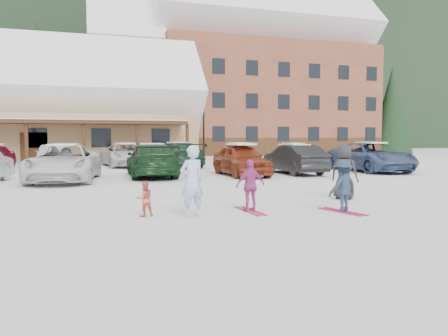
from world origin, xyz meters
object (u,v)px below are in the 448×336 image
object	(u,v)px
bystander_dark	(344,172)
parked_car_5	(294,159)
day_lodge	(13,111)
child_navy	(343,186)
parked_car_12	(240,154)
child_magenta	(251,186)
adult_skier	(192,181)
parked_car_6	(370,157)
lamp_post	(204,120)
parked_car_10	(125,155)
parked_car_13	(293,154)
toddler_red	(145,199)
alpine_hotel	(245,79)
parked_car_3	(152,160)
parked_car_11	(178,155)
parked_car_9	(57,157)
parked_car_2	(64,163)
parked_car_4	(241,160)

from	to	relation	value
bystander_dark	parked_car_5	xyz separation A→B (m)	(2.65, 8.70, -0.08)
day_lodge	child_navy	world-z (taller)	day_lodge
parked_car_12	child_magenta	bearing A→B (deg)	-111.21
adult_skier	parked_car_6	distance (m)	16.14
bystander_dark	parked_car_6	xyz separation A→B (m)	(7.32, 8.92, -0.04)
lamp_post	parked_car_10	bearing A→B (deg)	-133.75
parked_car_13	toddler_red	bearing A→B (deg)	55.15
alpine_hotel	parked_car_3	distance (m)	32.61
day_lodge	parked_car_11	world-z (taller)	day_lodge
lamp_post	adult_skier	bearing A→B (deg)	-105.07
lamp_post	parked_car_3	size ratio (longest dim) A/B	1.09
parked_car_9	parked_car_11	world-z (taller)	parked_car_11
toddler_red	parked_car_2	world-z (taller)	parked_car_2
day_lodge	parked_car_4	bearing A→B (deg)	-55.72
child_magenta	parked_car_13	world-z (taller)	parked_car_13
child_navy	parked_car_2	bearing A→B (deg)	-70.27
child_magenta	parked_car_3	distance (m)	10.44
parked_car_13	parked_car_12	bearing A→B (deg)	-15.43
lamp_post	parked_car_5	xyz separation A→B (m)	(0.71, -15.51, -2.55)
parked_car_2	parked_car_6	distance (m)	15.60
parked_car_4	parked_car_11	xyz separation A→B (m)	(-1.69, 7.02, -0.00)
child_magenta	parked_car_6	bearing A→B (deg)	-140.59
alpine_hotel	parked_car_9	distance (m)	29.81
parked_car_9	parked_car_2	bearing A→B (deg)	99.47
child_navy	parked_car_6	size ratio (longest dim) A/B	0.23
lamp_post	parked_car_2	xyz separation A→B (m)	(-10.20, -16.10, -2.52)
child_navy	parked_car_12	size ratio (longest dim) A/B	0.31
day_lodge	parked_car_9	size ratio (longest dim) A/B	6.78
child_navy	parked_car_3	distance (m)	11.58
parked_car_3	parked_car_10	bearing A→B (deg)	-83.22
parked_car_10	parked_car_13	size ratio (longest dim) A/B	1.21
toddler_red	child_magenta	xyz separation A→B (m)	(2.60, -0.10, 0.24)
lamp_post	adult_skier	world-z (taller)	lamp_post
alpine_hotel	child_magenta	world-z (taller)	alpine_hotel
alpine_hotel	parked_car_12	bearing A→B (deg)	-110.71
parked_car_5	parked_car_12	distance (m)	7.90
child_magenta	parked_car_6	size ratio (longest dim) A/B	0.23
parked_car_9	parked_car_10	world-z (taller)	parked_car_10
toddler_red	parked_car_4	world-z (taller)	parked_car_4
parked_car_5	child_navy	bearing A→B (deg)	68.30
parked_car_12	lamp_post	bearing A→B (deg)	91.44
day_lodge	parked_car_5	xyz separation A→B (m)	(15.64, -18.43, -3.20)
parked_car_2	parked_car_3	size ratio (longest dim) A/B	1.05
day_lodge	parked_car_6	bearing A→B (deg)	-41.87
parked_car_4	bystander_dark	bearing A→B (deg)	-89.28
parked_car_9	parked_car_10	xyz separation A→B (m)	(3.95, 0.97, 0.03)
toddler_red	parked_car_13	xyz separation A→B (m)	(12.00, 16.71, 0.31)
parked_car_2	toddler_red	bearing A→B (deg)	-69.92
child_navy	parked_car_10	size ratio (longest dim) A/B	0.25
parked_car_6	parked_car_10	world-z (taller)	parked_car_6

